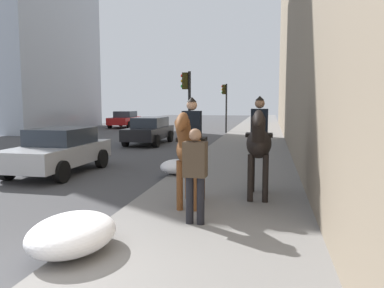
% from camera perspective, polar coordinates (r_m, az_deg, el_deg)
% --- Properties ---
extents(mounted_horse_near, '(2.15, 0.61, 2.26)m').
position_cam_1_polar(mounted_horse_near, '(7.87, -0.18, -0.36)').
color(mounted_horse_near, brown).
rests_on(mounted_horse_near, sidewalk_slab).
extents(mounted_horse_far, '(2.15, 0.60, 2.29)m').
position_cam_1_polar(mounted_horse_far, '(8.65, 9.96, 0.35)').
color(mounted_horse_far, black).
rests_on(mounted_horse_far, sidewalk_slab).
extents(pedestrian_greeting, '(0.28, 0.41, 1.70)m').
position_cam_1_polar(pedestrian_greeting, '(6.70, 0.47, -3.86)').
color(pedestrian_greeting, black).
rests_on(pedestrian_greeting, sidewalk_slab).
extents(car_near_lane, '(4.51, 2.06, 1.44)m').
position_cam_1_polar(car_near_lane, '(34.46, -10.00, 3.69)').
color(car_near_lane, maroon).
rests_on(car_near_lane, ground).
extents(car_mid_lane, '(4.38, 1.87, 1.44)m').
position_cam_1_polar(car_mid_lane, '(20.76, -6.38, 2.09)').
color(car_mid_lane, black).
rests_on(car_mid_lane, ground).
extents(car_far_lane, '(4.14, 2.01, 1.44)m').
position_cam_1_polar(car_far_lane, '(12.88, -19.24, -0.87)').
color(car_far_lane, '#B7BABF').
rests_on(car_far_lane, ground).
extents(traffic_light_near_curb, '(0.20, 0.44, 3.55)m').
position_cam_1_polar(traffic_light_near_curb, '(16.33, -0.70, 6.74)').
color(traffic_light_near_curb, black).
rests_on(traffic_light_near_curb, ground).
extents(traffic_light_far_curb, '(0.20, 0.44, 3.57)m').
position_cam_1_polar(traffic_light_far_curb, '(28.07, 4.97, 6.57)').
color(traffic_light_far_curb, black).
rests_on(traffic_light_far_curb, ground).
extents(snow_pile_near, '(1.54, 1.18, 0.53)m').
position_cam_1_polar(snow_pile_near, '(5.93, -17.45, -12.63)').
color(snow_pile_near, white).
rests_on(snow_pile_near, sidewalk_slab).
extents(snow_pile_far, '(1.20, 0.92, 0.41)m').
position_cam_1_polar(snow_pile_far, '(11.59, -2.45, -3.38)').
color(snow_pile_far, white).
rests_on(snow_pile_far, sidewalk_slab).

